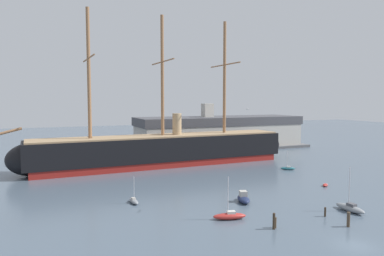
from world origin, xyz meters
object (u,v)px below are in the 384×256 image
at_px(sailboat_foreground_right, 350,208).
at_px(mooring_piling_right_pair, 325,212).
at_px(dinghy_mid_right, 325,185).
at_px(motorboat_distant_centre, 176,155).
at_px(motorboat_near_centre, 243,198).
at_px(dinghy_far_left, 66,171).
at_px(sailboat_mid_left, 134,201).
at_px(mooring_piling_nearest, 275,223).
at_px(sailboat_alongside_stern, 288,168).
at_px(mooring_piling_left_pair, 348,219).
at_px(sailboat_foreground_left, 230,216).
at_px(seagull_in_flight, 247,109).
at_px(tall_ship, 163,150).
at_px(mooring_piling_midwater, 274,221).
at_px(dockside_warehouse_right, 220,133).

relative_size(sailboat_foreground_right, mooring_piling_right_pair, 4.97).
relative_size(dinghy_mid_right, motorboat_distant_centre, 0.52).
relative_size(motorboat_near_centre, dinghy_far_left, 1.56).
height_order(sailboat_mid_left, mooring_piling_nearest, sailboat_mid_left).
xyz_separation_m(dinghy_mid_right, sailboat_alongside_stern, (3.63, 15.58, 0.13)).
bearing_deg(sailboat_foreground_right, mooring_piling_left_pair, -138.64).
bearing_deg(dinghy_far_left, sailboat_foreground_left, -66.25).
relative_size(sailboat_foreground_left, mooring_piling_nearest, 4.35).
xyz_separation_m(sailboat_foreground_left, mooring_piling_right_pair, (12.68, -4.15, 0.15)).
distance_m(sailboat_foreground_left, seagull_in_flight, 15.06).
relative_size(sailboat_mid_left, mooring_piling_nearest, 3.15).
xyz_separation_m(motorboat_distant_centre, seagull_in_flight, (-7.79, -50.34, 14.18)).
distance_m(motorboat_distant_centre, mooring_piling_right_pair, 57.00).
bearing_deg(dinghy_far_left, motorboat_distant_centre, 21.17).
bearing_deg(sailboat_mid_left, sailboat_foreground_right, -30.44).
height_order(tall_ship, motorboat_near_centre, tall_ship).
xyz_separation_m(dinghy_mid_right, mooring_piling_midwater, (-22.25, -14.73, 0.78)).
bearing_deg(mooring_piling_left_pair, sailboat_foreground_right, 41.36).
relative_size(sailboat_foreground_right, seagull_in_flight, 5.18).
height_order(motorboat_near_centre, seagull_in_flight, seagull_in_flight).
bearing_deg(mooring_piling_nearest, dinghy_mid_right, 33.40).
relative_size(sailboat_foreground_right, sailboat_mid_left, 1.51).
xyz_separation_m(sailboat_foreground_left, sailboat_mid_left, (-10.04, 12.49, -0.14)).
xyz_separation_m(sailboat_mid_left, sailboat_alongside_stern, (39.18, 12.42, 0.01)).
relative_size(mooring_piling_nearest, seagull_in_flight, 1.09).
height_order(sailboat_foreground_right, mooring_piling_nearest, sailboat_foreground_right).
distance_m(sailboat_mid_left, mooring_piling_left_pair, 30.69).
height_order(tall_ship, sailboat_foreground_right, tall_ship).
distance_m(sailboat_mid_left, sailboat_alongside_stern, 41.11).
xyz_separation_m(sailboat_foreground_right, motorboat_near_centre, (-11.68, 10.10, 0.07)).
bearing_deg(motorboat_distant_centre, dockside_warehouse_right, 30.01).
bearing_deg(seagull_in_flight, dinghy_mid_right, 17.70).
distance_m(mooring_piling_nearest, seagull_in_flight, 16.00).
relative_size(sailboat_foreground_left, dinghy_far_left, 2.06).
distance_m(sailboat_foreground_left, sailboat_mid_left, 16.02).
bearing_deg(mooring_piling_midwater, dinghy_mid_right, 33.50).
bearing_deg(mooring_piling_right_pair, dockside_warehouse_right, 74.34).
distance_m(motorboat_distant_centre, dockside_warehouse_right, 23.55).
relative_size(sailboat_foreground_right, mooring_piling_midwater, 3.14).
xyz_separation_m(tall_ship, seagull_in_flight, (-0.22, -38.93, 10.80)).
bearing_deg(mooring_piling_right_pair, sailboat_mid_left, 143.78).
xyz_separation_m(mooring_piling_right_pair, seagull_in_flight, (-8.56, 6.65, 14.12)).
height_order(sailboat_alongside_stern, seagull_in_flight, seagull_in_flight).
bearing_deg(tall_ship, dockside_warehouse_right, 39.80).
bearing_deg(sailboat_mid_left, dinghy_mid_right, -5.07).
xyz_separation_m(dockside_warehouse_right, seagull_in_flight, (-27.78, -61.89, 9.52)).
bearing_deg(mooring_piling_left_pair, sailboat_alongside_stern, 63.36).
bearing_deg(sailboat_mid_left, mooring_piling_left_pair, -42.90).
distance_m(mooring_piling_left_pair, mooring_piling_midwater, 9.65).
xyz_separation_m(sailboat_alongside_stern, mooring_piling_nearest, (-25.47, -29.98, 0.31)).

